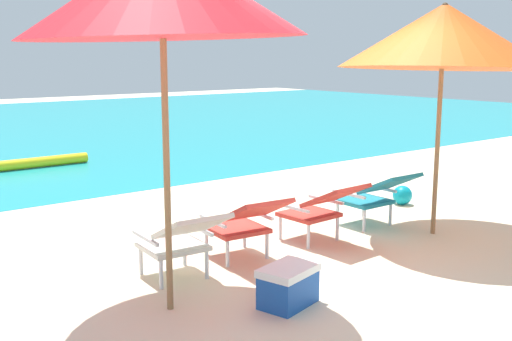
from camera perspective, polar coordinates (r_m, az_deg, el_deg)
ground_plane at (r=9.67m, az=-13.18°, el=-1.29°), size 40.00×40.00×0.00m
swim_buoy at (r=11.49m, az=-19.04°, el=0.77°), size 1.60×0.18×0.18m
lounge_chair_far_left at (r=5.38m, az=-6.85°, el=-6.15°), size 0.60×0.91×0.68m
lounge_chair_near_left at (r=5.87m, az=-0.97°, el=-4.65°), size 0.62×0.92×0.68m
lounge_chair_near_right at (r=6.46m, az=6.02°, el=-3.27°), size 0.58×0.90×0.68m
lounge_chair_far_right at (r=7.14m, az=10.99°, el=-2.08°), size 0.56×0.88×0.68m
beach_umbrella_right at (r=6.89m, az=16.88°, el=11.76°), size 2.90×2.89×2.53m
beach_ball at (r=8.38m, az=13.33°, el=-2.23°), size 0.26×0.26×0.26m
cooler_box at (r=4.95m, az=2.99°, el=-10.53°), size 0.54×0.43×0.32m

